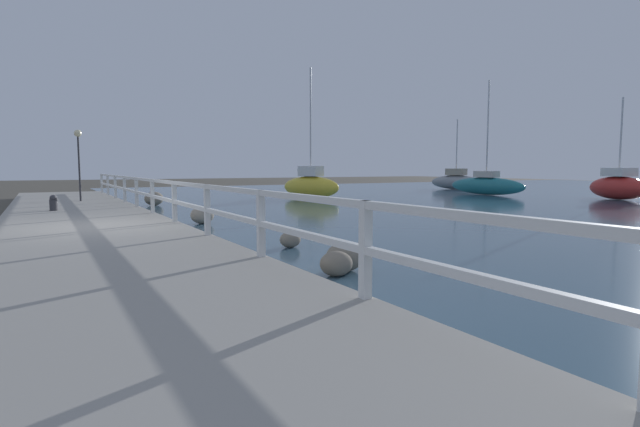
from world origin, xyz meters
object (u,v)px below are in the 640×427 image
object	(u,v)px
mooring_bollard	(53,203)
sailboat_gray	(456,181)
sailboat_teal	(486,185)
sailboat_yellow	(311,185)
dock_lamp	(78,146)
sailboat_red	(618,186)

from	to	relation	value
mooring_bollard	sailboat_gray	size ratio (longest dim) A/B	0.09
sailboat_gray	sailboat_teal	size ratio (longest dim) A/B	0.77
sailboat_yellow	sailboat_gray	bearing A→B (deg)	-5.95
dock_lamp	sailboat_red	xyz separation A→B (m)	(23.83, -7.18, -1.75)
sailboat_teal	sailboat_yellow	bearing A→B (deg)	167.77
sailboat_gray	sailboat_teal	distance (m)	7.60
dock_lamp	sailboat_gray	distance (m)	26.06
sailboat_teal	sailboat_gray	bearing A→B (deg)	58.47
sailboat_gray	sailboat_yellow	size ratio (longest dim) A/B	0.76
sailboat_red	sailboat_yellow	world-z (taller)	sailboat_yellow
dock_lamp	sailboat_teal	size ratio (longest dim) A/B	0.42
sailboat_gray	dock_lamp	bearing A→B (deg)	171.09
dock_lamp	sailboat_yellow	size ratio (longest dim) A/B	0.41
sailboat_red	mooring_bollard	bearing A→B (deg)	-174.18
mooring_bollard	dock_lamp	xyz separation A→B (m)	(1.03, 4.44, 1.89)
sailboat_teal	mooring_bollard	bearing A→B (deg)	-171.01
sailboat_gray	sailboat_yellow	bearing A→B (deg)	174.98
dock_lamp	sailboat_red	bearing A→B (deg)	-16.76
sailboat_gray	mooring_bollard	bearing A→B (deg)	179.47
mooring_bollard	sailboat_red	xyz separation A→B (m)	(24.87, -2.73, 0.14)
mooring_bollard	sailboat_teal	distance (m)	22.73
mooring_bollard	sailboat_teal	bearing A→B (deg)	8.98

